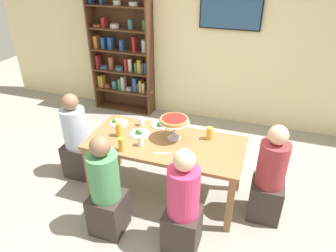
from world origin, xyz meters
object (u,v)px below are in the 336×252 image
(deep_dish_pizza_stand, at_px, (174,121))
(cutlery_knife_near, at_px, (162,153))
(beer_glass_amber_tall, at_px, (119,130))
(water_glass_clear_near, at_px, (187,158))
(diner_near_right, at_px, (183,209))
(beer_glass_amber_spare, at_px, (209,133))
(diner_head_west, at_px, (77,142))
(dining_table, at_px, (165,149))
(salad_plate_near_diner, at_px, (139,133))
(television, at_px, (231,10))
(water_glass_clear_far, at_px, (142,122))
(diner_head_east, at_px, (269,180))
(bookshelf, at_px, (122,52))
(diner_near_left, at_px, (106,193))
(salad_plate_far_diner, at_px, (118,123))
(beer_glass_amber_short, at_px, (121,144))
(salad_plate_spare, at_px, (160,125))
(water_glass_clear_spare, at_px, (140,141))
(cutlery_fork_near, at_px, (104,146))

(deep_dish_pizza_stand, bearing_deg, cutlery_knife_near, -94.93)
(beer_glass_amber_tall, relative_size, water_glass_clear_near, 1.42)
(diner_near_right, distance_m, beer_glass_amber_tall, 1.20)
(cutlery_knife_near, bearing_deg, beer_glass_amber_tall, 141.87)
(deep_dish_pizza_stand, xyz_separation_m, beer_glass_amber_spare, (0.38, 0.11, -0.14))
(diner_head_west, bearing_deg, dining_table, -0.38)
(diner_head_west, xyz_separation_m, salad_plate_near_diner, (0.86, 0.05, 0.27))
(television, distance_m, water_glass_clear_far, 2.24)
(dining_table, relative_size, water_glass_clear_far, 18.06)
(diner_head_east, relative_size, water_glass_clear_near, 9.77)
(diner_head_west, xyz_separation_m, diner_near_right, (1.61, -0.69, 0.00))
(bookshelf, xyz_separation_m, diner_near_right, (1.91, -2.69, -0.58))
(water_glass_clear_near, xyz_separation_m, cutlery_knife_near, (-0.29, 0.07, -0.06))
(diner_near_left, relative_size, water_glass_clear_far, 11.87)
(bookshelf, height_order, deep_dish_pizza_stand, bookshelf)
(water_glass_clear_near, bearing_deg, diner_near_left, -148.96)
(salad_plate_far_diner, bearing_deg, water_glass_clear_far, 11.35)
(television, distance_m, diner_near_right, 3.11)
(salad_plate_near_diner, relative_size, beer_glass_amber_short, 1.55)
(water_glass_clear_near, bearing_deg, bookshelf, 128.50)
(diner_near_left, distance_m, salad_plate_near_diner, 0.82)
(diner_head_west, bearing_deg, diner_near_left, -41.71)
(deep_dish_pizza_stand, distance_m, salad_plate_spare, 0.38)
(dining_table, height_order, water_glass_clear_spare, water_glass_clear_spare)
(salad_plate_spare, bearing_deg, diner_near_right, -59.38)
(salad_plate_near_diner, distance_m, beer_glass_amber_tall, 0.24)
(beer_glass_amber_tall, bearing_deg, water_glass_clear_near, -15.64)
(cutlery_fork_near, bearing_deg, salad_plate_spare, 51.91)
(diner_head_west, xyz_separation_m, cutlery_fork_near, (0.59, -0.30, 0.25))
(bookshelf, bearing_deg, dining_table, -53.31)
(diner_head_west, distance_m, cutlery_fork_near, 0.71)
(salad_plate_far_diner, distance_m, cutlery_knife_near, 0.85)
(diner_near_right, height_order, salad_plate_far_diner, diner_near_right)
(cutlery_fork_near, bearing_deg, deep_dish_pizza_stand, 27.27)
(dining_table, relative_size, salad_plate_spare, 8.14)
(water_glass_clear_spare, bearing_deg, deep_dish_pizza_stand, 40.63)
(diner_near_right, bearing_deg, beer_glass_amber_tall, 56.47)
(deep_dish_pizza_stand, relative_size, beer_glass_amber_short, 2.23)
(salad_plate_spare, relative_size, water_glass_clear_spare, 1.84)
(salad_plate_far_diner, relative_size, water_glass_clear_near, 1.87)
(salad_plate_near_diner, bearing_deg, beer_glass_amber_tall, -154.04)
(beer_glass_amber_spare, bearing_deg, cutlery_knife_near, -132.55)
(dining_table, bearing_deg, salad_plate_near_diner, 170.87)
(deep_dish_pizza_stand, distance_m, salad_plate_near_diner, 0.46)
(salad_plate_spare, relative_size, beer_glass_amber_spare, 1.42)
(diner_head_east, distance_m, deep_dish_pizza_stand, 1.19)
(deep_dish_pizza_stand, height_order, beer_glass_amber_spare, deep_dish_pizza_stand)
(bookshelf, relative_size, beer_glass_amber_tall, 13.27)
(bookshelf, relative_size, salad_plate_far_diner, 10.03)
(salad_plate_spare, bearing_deg, diner_near_left, -100.73)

